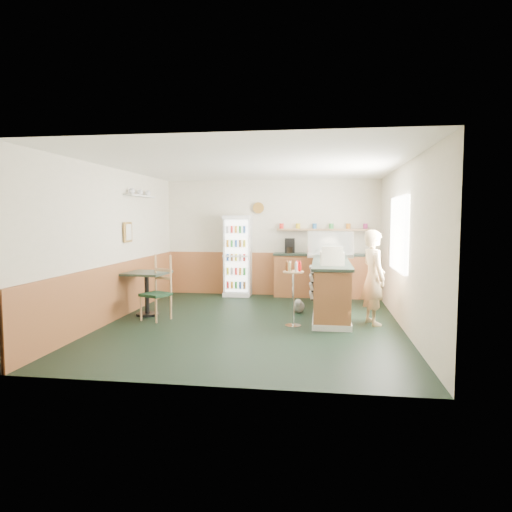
% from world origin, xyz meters
% --- Properties ---
extents(ground, '(6.00, 6.00, 0.00)m').
position_xyz_m(ground, '(0.00, 0.00, 0.00)').
color(ground, black).
rests_on(ground, ground).
extents(room_envelope, '(5.04, 6.02, 2.72)m').
position_xyz_m(room_envelope, '(-0.23, 0.73, 1.52)').
color(room_envelope, beige).
rests_on(room_envelope, ground).
extents(service_counter, '(0.68, 3.01, 1.01)m').
position_xyz_m(service_counter, '(1.35, 1.07, 0.46)').
color(service_counter, brown).
rests_on(service_counter, ground).
extents(back_counter, '(2.24, 0.42, 1.69)m').
position_xyz_m(back_counter, '(1.19, 2.80, 0.55)').
color(back_counter, brown).
rests_on(back_counter, ground).
extents(drinks_fridge, '(0.62, 0.53, 1.87)m').
position_xyz_m(drinks_fridge, '(-0.76, 2.74, 0.94)').
color(drinks_fridge, silver).
rests_on(drinks_fridge, ground).
extents(display_case, '(0.93, 0.49, 0.53)m').
position_xyz_m(display_case, '(1.35, 1.84, 1.27)').
color(display_case, silver).
rests_on(display_case, service_counter).
extents(cash_register, '(0.41, 0.43, 0.22)m').
position_xyz_m(cash_register, '(1.35, 0.22, 1.12)').
color(cash_register, beige).
rests_on(cash_register, service_counter).
extents(shopkeeper, '(0.54, 0.64, 1.62)m').
position_xyz_m(shopkeeper, '(2.05, 0.22, 0.81)').
color(shopkeeper, tan).
rests_on(shopkeeper, ground).
extents(condiment_stand, '(0.35, 0.35, 1.08)m').
position_xyz_m(condiment_stand, '(0.71, -0.12, 0.70)').
color(condiment_stand, silver).
rests_on(condiment_stand, ground).
extents(newspaper_rack, '(0.09, 0.41, 0.66)m').
position_xyz_m(newspaper_rack, '(0.99, 1.21, 0.56)').
color(newspaper_rack, black).
rests_on(newspaper_rack, ground).
extents(cafe_table, '(0.81, 0.81, 0.81)m').
position_xyz_m(cafe_table, '(-2.05, 0.38, 0.57)').
color(cafe_table, black).
rests_on(cafe_table, ground).
extents(cafe_chair, '(0.56, 0.57, 1.15)m').
position_xyz_m(cafe_chair, '(-1.74, 0.10, 0.60)').
color(cafe_chair, black).
rests_on(cafe_chair, ground).
extents(dog_doorstop, '(0.23, 0.30, 0.28)m').
position_xyz_m(dog_doorstop, '(0.74, 0.98, 0.13)').
color(dog_doorstop, '#989893').
rests_on(dog_doorstop, ground).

